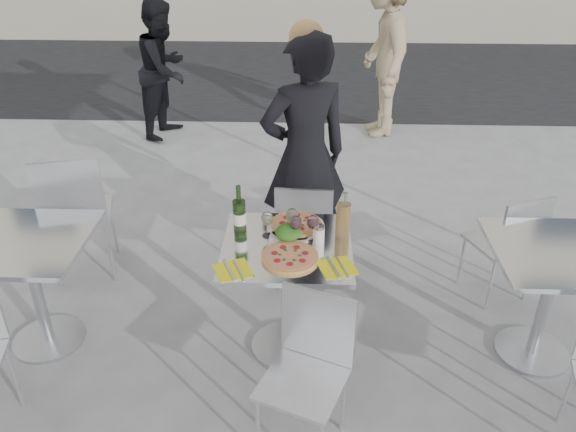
{
  "coord_description": "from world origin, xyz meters",
  "views": [
    {
      "loc": [
        0.1,
        -2.63,
        2.43
      ],
      "look_at": [
        0.0,
        0.15,
        0.85
      ],
      "focal_mm": 35.0,
      "sensor_mm": 36.0,
      "label": 1
    }
  ],
  "objects_px": {
    "side_table_left": "(31,270)",
    "chair_far": "(304,227)",
    "side_chair_rfar": "(511,239)",
    "wine_bottle": "(239,214)",
    "woman_diner": "(304,157)",
    "pizza_far": "(296,225)",
    "wineglass_red_b": "(313,223)",
    "sugar_shaker": "(319,234)",
    "wineglass_white_a": "(267,219)",
    "pedestrian_a": "(164,69)",
    "pedestrian_b": "(382,50)",
    "pizza_near": "(290,257)",
    "salad_plate": "(288,234)",
    "napkin_left": "(233,270)",
    "main_table": "(287,276)",
    "wineglass_white_b": "(292,216)",
    "chair_near": "(310,360)",
    "wineglass_red_a": "(296,224)",
    "side_table_right": "(551,282)",
    "napkin_right": "(337,267)",
    "side_chair_lfar": "(75,207)",
    "carafe": "(343,220)"
  },
  "relations": [
    {
      "from": "wine_bottle",
      "to": "carafe",
      "type": "height_order",
      "value": "wine_bottle"
    },
    {
      "from": "woman_diner",
      "to": "salad_plate",
      "type": "xyz_separation_m",
      "value": [
        -0.08,
        -0.89,
        -0.08
      ]
    },
    {
      "from": "napkin_right",
      "to": "side_chair_lfar",
      "type": "bearing_deg",
      "value": 134.84
    },
    {
      "from": "pedestrian_a",
      "to": "salad_plate",
      "type": "distance_m",
      "value": 3.85
    },
    {
      "from": "main_table",
      "to": "chair_far",
      "type": "distance_m",
      "value": 0.64
    },
    {
      "from": "side_chair_lfar",
      "to": "pedestrian_a",
      "type": "height_order",
      "value": "pedestrian_a"
    },
    {
      "from": "side_table_left",
      "to": "woman_diner",
      "type": "xyz_separation_m",
      "value": [
        1.58,
        0.95,
        0.33
      ]
    },
    {
      "from": "wine_bottle",
      "to": "napkin_left",
      "type": "bearing_deg",
      "value": -89.13
    },
    {
      "from": "wine_bottle",
      "to": "pizza_near",
      "type": "bearing_deg",
      "value": -42.18
    },
    {
      "from": "pedestrian_a",
      "to": "pizza_near",
      "type": "xyz_separation_m",
      "value": [
        1.54,
        -3.73,
        0.0
      ]
    },
    {
      "from": "pizza_near",
      "to": "wineglass_red_b",
      "type": "height_order",
      "value": "wineglass_red_b"
    },
    {
      "from": "salad_plate",
      "to": "wine_bottle",
      "type": "relative_size",
      "value": 0.75
    },
    {
      "from": "sugar_shaker",
      "to": "pedestrian_a",
      "type": "bearing_deg",
      "value": 115.47
    },
    {
      "from": "main_table",
      "to": "wineglass_white_b",
      "type": "relative_size",
      "value": 4.76
    },
    {
      "from": "woman_diner",
      "to": "sugar_shaker",
      "type": "height_order",
      "value": "woman_diner"
    },
    {
      "from": "side_table_right",
      "to": "side_chair_rfar",
      "type": "distance_m",
      "value": 0.55
    },
    {
      "from": "chair_near",
      "to": "wineglass_red_a",
      "type": "distance_m",
      "value": 0.77
    },
    {
      "from": "pedestrian_a",
      "to": "napkin_left",
      "type": "xyz_separation_m",
      "value": [
        1.25,
        -3.85,
        -0.01
      ]
    },
    {
      "from": "side_chair_rfar",
      "to": "wine_bottle",
      "type": "relative_size",
      "value": 2.76
    },
    {
      "from": "wineglass_red_a",
      "to": "napkin_right",
      "type": "xyz_separation_m",
      "value": [
        0.22,
        -0.26,
        -0.11
      ]
    },
    {
      "from": "pizza_far",
      "to": "wineglass_red_b",
      "type": "bearing_deg",
      "value": -55.12
    },
    {
      "from": "pedestrian_a",
      "to": "pedestrian_b",
      "type": "distance_m",
      "value": 2.45
    },
    {
      "from": "woman_diner",
      "to": "wineglass_red_b",
      "type": "height_order",
      "value": "woman_diner"
    },
    {
      "from": "side_table_left",
      "to": "wine_bottle",
      "type": "xyz_separation_m",
      "value": [
        1.22,
        0.13,
        0.32
      ]
    },
    {
      "from": "pedestrian_a",
      "to": "side_chair_lfar",
      "type": "bearing_deg",
      "value": -163.64
    },
    {
      "from": "side_table_left",
      "to": "pizza_far",
      "type": "bearing_deg",
      "value": 7.32
    },
    {
      "from": "wine_bottle",
      "to": "wineglass_red_b",
      "type": "height_order",
      "value": "wine_bottle"
    },
    {
      "from": "chair_far",
      "to": "pedestrian_a",
      "type": "relative_size",
      "value": 0.55
    },
    {
      "from": "chair_far",
      "to": "wineglass_red_b",
      "type": "bearing_deg",
      "value": 98.59
    },
    {
      "from": "woman_diner",
      "to": "pizza_far",
      "type": "bearing_deg",
      "value": 65.67
    },
    {
      "from": "sugar_shaker",
      "to": "wineglass_white_a",
      "type": "relative_size",
      "value": 0.68
    },
    {
      "from": "napkin_left",
      "to": "pedestrian_b",
      "type": "bearing_deg",
      "value": 49.96
    },
    {
      "from": "pizza_near",
      "to": "wineglass_red_a",
      "type": "bearing_deg",
      "value": 81.71
    },
    {
      "from": "pizza_far",
      "to": "side_table_right",
      "type": "bearing_deg",
      "value": -7.78
    },
    {
      "from": "pizza_far",
      "to": "wineglass_white_b",
      "type": "distance_m",
      "value": 0.12
    },
    {
      "from": "side_table_right",
      "to": "sugar_shaker",
      "type": "relative_size",
      "value": 7.01
    },
    {
      "from": "pedestrian_a",
      "to": "napkin_left",
      "type": "distance_m",
      "value": 4.05
    },
    {
      "from": "main_table",
      "to": "wineglass_white_b",
      "type": "height_order",
      "value": "wineglass_white_b"
    },
    {
      "from": "pizza_near",
      "to": "salad_plate",
      "type": "height_order",
      "value": "salad_plate"
    },
    {
      "from": "side_chair_rfar",
      "to": "pedestrian_b",
      "type": "bearing_deg",
      "value": -103.23
    },
    {
      "from": "sugar_shaker",
      "to": "napkin_right",
      "type": "relative_size",
      "value": 0.47
    },
    {
      "from": "main_table",
      "to": "chair_near",
      "type": "xyz_separation_m",
      "value": [
        0.13,
        -0.62,
        -0.05
      ]
    },
    {
      "from": "wineglass_white_b",
      "to": "wineglass_white_a",
      "type": "bearing_deg",
      "value": -163.0
    },
    {
      "from": "main_table",
      "to": "napkin_left",
      "type": "xyz_separation_m",
      "value": [
        -0.27,
        -0.26,
        0.21
      ]
    },
    {
      "from": "carafe",
      "to": "woman_diner",
      "type": "bearing_deg",
      "value": 104.55
    },
    {
      "from": "napkin_right",
      "to": "pedestrian_a",
      "type": "bearing_deg",
      "value": 97.28
    },
    {
      "from": "pedestrian_a",
      "to": "side_table_left",
      "type": "bearing_deg",
      "value": -163.92
    },
    {
      "from": "main_table",
      "to": "wineglass_white_b",
      "type": "bearing_deg",
      "value": 80.57
    },
    {
      "from": "side_table_left",
      "to": "chair_far",
      "type": "distance_m",
      "value": 1.71
    },
    {
      "from": "side_table_left",
      "to": "carafe",
      "type": "distance_m",
      "value": 1.84
    }
  ]
}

